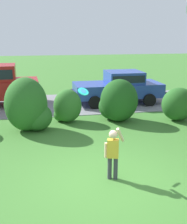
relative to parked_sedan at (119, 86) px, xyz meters
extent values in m
plane|color=#3D752D|center=(-2.37, -7.39, -0.85)|extent=(80.00, 80.00, 0.00)
cube|color=slate|center=(-2.37, 0.28, -0.84)|extent=(28.00, 4.40, 0.02)
ellipsoid|color=#286023|center=(-4.31, -3.38, 0.10)|extent=(1.48, 1.51, 1.88)
ellipsoid|color=#286023|center=(-3.96, -3.44, -0.36)|extent=(1.08, 1.08, 0.97)
ellipsoid|color=#33702B|center=(-2.80, -2.66, -0.21)|extent=(1.08, 0.92, 1.28)
ellipsoid|color=#33702B|center=(-3.06, -2.51, -0.60)|extent=(0.56, 0.56, 0.50)
ellipsoid|color=#1E511C|center=(-0.83, -2.94, -0.02)|extent=(1.46, 1.31, 1.65)
ellipsoid|color=#1E511C|center=(-0.98, -2.64, -0.33)|extent=(1.16, 1.16, 1.04)
ellipsoid|color=#286023|center=(1.48, -3.26, -0.20)|extent=(1.33, 1.09, 1.30)
cube|color=#28429E|center=(-0.10, 0.00, -0.17)|extent=(4.22, 1.88, 0.64)
cube|color=#28429E|center=(0.22, 0.00, 0.43)|extent=(1.70, 1.64, 0.56)
cube|color=black|center=(0.22, 0.00, 0.43)|extent=(1.56, 1.65, 0.34)
cylinder|color=black|center=(-1.39, -0.95, -0.55)|extent=(0.60, 0.23, 0.60)
cylinder|color=black|center=(-1.41, 0.93, -0.55)|extent=(0.60, 0.23, 0.60)
cylinder|color=black|center=(1.21, -0.93, -0.55)|extent=(0.60, 0.23, 0.60)
cylinder|color=black|center=(1.20, 0.95, -0.55)|extent=(0.60, 0.23, 0.60)
cube|color=black|center=(-2.24, -0.02, -0.33)|extent=(0.14, 1.75, 0.20)
cube|color=black|center=(2.04, 0.02, -0.33)|extent=(0.14, 1.75, 0.20)
cylinder|color=black|center=(-4.70, -0.30, -0.51)|extent=(0.69, 0.25, 0.68)
cylinder|color=black|center=(-4.79, 1.58, -0.51)|extent=(0.69, 0.25, 0.68)
cube|color=black|center=(-3.86, 0.68, -0.25)|extent=(0.20, 1.75, 0.20)
cylinder|color=#383842|center=(-2.28, -7.34, -0.57)|extent=(0.10, 0.10, 0.55)
cylinder|color=#383842|center=(-2.15, -7.38, -0.57)|extent=(0.10, 0.10, 0.55)
cube|color=gold|center=(-2.22, -7.36, -0.08)|extent=(0.30, 0.23, 0.44)
sphere|color=beige|center=(-2.22, -7.36, 0.26)|extent=(0.20, 0.20, 0.20)
cylinder|color=beige|center=(-2.05, -7.36, 0.24)|extent=(0.24, 0.21, 0.39)
cylinder|color=beige|center=(-2.37, -7.32, -0.13)|extent=(0.07, 0.07, 0.36)
cylinder|color=#1EB7B2|center=(-2.73, -6.26, 1.06)|extent=(0.31, 0.26, 0.23)
cylinder|color=#337FDB|center=(-2.73, -6.26, 1.06)|extent=(0.18, 0.15, 0.14)
camera|label=1|loc=(-3.79, -13.27, 2.47)|focal=45.78mm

